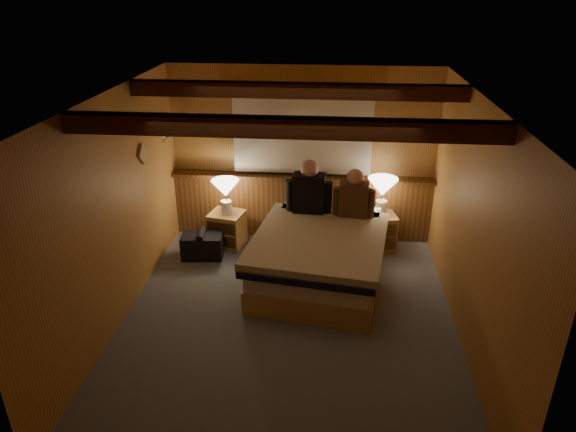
# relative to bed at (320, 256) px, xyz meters

# --- Properties ---
(floor) EXTENTS (4.20, 4.20, 0.00)m
(floor) POSITION_rel_bed_xyz_m (-0.31, -0.83, -0.34)
(floor) COLOR #4B525A
(floor) RESTS_ON ground
(ceiling) EXTENTS (4.20, 4.20, 0.00)m
(ceiling) POSITION_rel_bed_xyz_m (-0.31, -0.83, 2.06)
(ceiling) COLOR #B57A44
(ceiling) RESTS_ON wall_back
(wall_back) EXTENTS (3.60, 0.00, 3.60)m
(wall_back) POSITION_rel_bed_xyz_m (-0.31, 1.27, 0.86)
(wall_back) COLOR #AF853F
(wall_back) RESTS_ON floor
(wall_left) EXTENTS (0.00, 4.20, 4.20)m
(wall_left) POSITION_rel_bed_xyz_m (-2.11, -0.83, 0.86)
(wall_left) COLOR #AF853F
(wall_left) RESTS_ON floor
(wall_right) EXTENTS (0.00, 4.20, 4.20)m
(wall_right) POSITION_rel_bed_xyz_m (1.49, -0.83, 0.86)
(wall_right) COLOR #AF853F
(wall_right) RESTS_ON floor
(wall_front) EXTENTS (3.60, 0.00, 3.60)m
(wall_front) POSITION_rel_bed_xyz_m (-0.31, -2.93, 0.86)
(wall_front) COLOR #AF853F
(wall_front) RESTS_ON floor
(wainscot) EXTENTS (3.60, 0.23, 0.94)m
(wainscot) POSITION_rel_bed_xyz_m (-0.31, 1.20, 0.14)
(wainscot) COLOR brown
(wainscot) RESTS_ON wall_back
(curtain_window) EXTENTS (2.18, 0.09, 1.11)m
(curtain_window) POSITION_rel_bed_xyz_m (-0.31, 1.20, 1.18)
(curtain_window) COLOR #4C2413
(curtain_window) RESTS_ON wall_back
(ceiling_beams) EXTENTS (3.60, 1.65, 0.16)m
(ceiling_beams) POSITION_rel_bed_xyz_m (-0.31, -0.68, 1.97)
(ceiling_beams) COLOR #4C2413
(ceiling_beams) RESTS_ON ceiling
(coat_rail) EXTENTS (0.05, 0.55, 0.24)m
(coat_rail) POSITION_rel_bed_xyz_m (-2.03, 0.74, 1.33)
(coat_rail) COLOR silver
(coat_rail) RESTS_ON wall_left
(framed_print) EXTENTS (0.30, 0.04, 0.25)m
(framed_print) POSITION_rel_bed_xyz_m (1.04, 1.24, 1.21)
(framed_print) COLOR tan
(framed_print) RESTS_ON wall_back
(bed) EXTENTS (1.74, 2.11, 0.66)m
(bed) POSITION_rel_bed_xyz_m (0.00, 0.00, 0.00)
(bed) COLOR tan
(bed) RESTS_ON floor
(nightstand_left) EXTENTS (0.51, 0.48, 0.48)m
(nightstand_left) POSITION_rel_bed_xyz_m (-1.31, 0.82, -0.10)
(nightstand_left) COLOR tan
(nightstand_left) RESTS_ON floor
(nightstand_right) EXTENTS (0.53, 0.49, 0.50)m
(nightstand_right) POSITION_rel_bed_xyz_m (0.76, 0.94, -0.09)
(nightstand_right) COLOR tan
(nightstand_right) RESTS_ON floor
(lamp_left) EXTENTS (0.37, 0.37, 0.48)m
(lamp_left) POSITION_rel_bed_xyz_m (-1.30, 0.81, 0.48)
(lamp_left) COLOR white
(lamp_left) RESTS_ON nightstand_left
(lamp_right) EXTENTS (0.39, 0.39, 0.51)m
(lamp_right) POSITION_rel_bed_xyz_m (0.78, 0.96, 0.52)
(lamp_right) COLOR white
(lamp_right) RESTS_ON nightstand_right
(person_left) EXTENTS (0.59, 0.26, 0.72)m
(person_left) POSITION_rel_bed_xyz_m (-0.18, 0.62, 0.60)
(person_left) COLOR black
(person_left) RESTS_ON bed
(person_right) EXTENTS (0.53, 0.25, 0.64)m
(person_right) POSITION_rel_bed_xyz_m (0.39, 0.54, 0.57)
(person_right) COLOR #482E1D
(person_right) RESTS_ON bed
(duffel_bag) EXTENTS (0.56, 0.37, 0.38)m
(duffel_bag) POSITION_rel_bed_xyz_m (-1.58, 0.45, -0.17)
(duffel_bag) COLOR black
(duffel_bag) RESTS_ON floor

